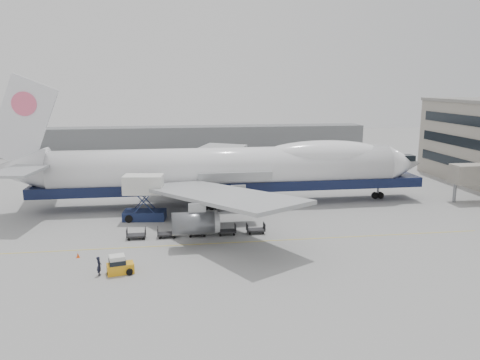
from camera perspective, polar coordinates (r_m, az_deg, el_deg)
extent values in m
plane|color=gray|center=(61.74, -0.41, -5.75)|extent=(260.00, 260.00, 0.00)
cube|color=gold|center=(56.10, 0.45, -7.57)|extent=(60.00, 0.15, 0.01)
cube|color=gray|center=(83.13, 27.19, 0.69)|extent=(9.00, 3.00, 3.00)
cylinder|color=slate|center=(81.46, 24.69, -1.44)|extent=(0.50, 0.50, 3.00)
cube|color=slate|center=(129.22, -9.16, 4.88)|extent=(110.00, 8.00, 7.00)
cylinder|color=white|center=(71.95, -1.74, 1.44)|extent=(52.00, 6.40, 6.40)
cube|color=#0D1433|center=(72.57, -0.94, -0.53)|extent=(60.00, 5.76, 1.50)
cone|color=white|center=(80.55, 19.23, 1.89)|extent=(6.00, 6.40, 6.40)
cone|color=white|center=(74.81, -25.63, 1.14)|extent=(9.00, 6.40, 6.40)
ellipsoid|color=white|center=(75.04, 10.19, 3.04)|extent=(20.67, 5.78, 4.56)
cube|color=white|center=(73.56, -24.98, 6.47)|extent=(10.52, 0.50, 13.56)
cylinder|color=#F96085|center=(73.28, -24.78, 8.44)|extent=(3.40, 0.30, 3.40)
cube|color=#9EA0A3|center=(57.86, -3.05, -1.72)|extent=(20.35, 26.74, 2.26)
cube|color=#9EA0A3|center=(85.82, -4.83, 2.67)|extent=(20.35, 26.74, 2.26)
cylinder|color=#595B60|center=(90.71, -6.89, 1.71)|extent=(4.80, 2.60, 2.60)
cylinder|color=#595B60|center=(82.24, -2.53, 0.74)|extent=(4.80, 2.60, 2.60)
cylinder|color=#595B60|center=(62.85, -0.66, -2.69)|extent=(4.80, 2.60, 2.60)
cylinder|color=#595B60|center=(53.70, -5.75, -5.27)|extent=(4.80, 2.60, 2.60)
cylinder|color=slate|center=(79.63, 16.46, -1.31)|extent=(0.36, 0.36, 2.50)
cylinder|color=black|center=(79.79, 16.43, -1.80)|extent=(1.10, 0.45, 1.10)
cylinder|color=slate|center=(69.70, -3.88, -2.67)|extent=(0.36, 0.36, 2.50)
cylinder|color=black|center=(69.88, -3.87, -3.23)|extent=(1.10, 0.45, 1.10)
cylinder|color=slate|center=(75.51, -4.24, -1.55)|extent=(0.36, 0.36, 2.50)
cylinder|color=black|center=(75.67, -4.23, -2.06)|extent=(1.10, 0.45, 1.10)
cube|color=#172145|center=(66.23, -11.54, -4.21)|extent=(6.03, 3.44, 1.26)
cube|color=silver|center=(65.19, -11.70, -0.51)|extent=(5.60, 3.61, 2.52)
cube|color=#172145|center=(64.46, -11.68, -2.66)|extent=(4.06, 0.62, 4.51)
cube|color=#172145|center=(66.90, -11.56, -2.13)|extent=(4.06, 0.62, 4.51)
cube|color=slate|center=(66.98, -11.61, -0.18)|extent=(2.90, 1.71, 0.15)
cylinder|color=black|center=(65.32, -13.40, -4.62)|extent=(1.03, 0.40, 1.03)
cylinder|color=black|center=(67.52, -13.24, -4.08)|extent=(1.03, 0.40, 1.03)
cylinder|color=black|center=(65.07, -9.77, -4.53)|extent=(1.03, 0.40, 1.03)
cylinder|color=black|center=(67.27, -9.73, -3.99)|extent=(1.03, 0.40, 1.03)
cube|color=orange|center=(48.69, -14.37, -10.40)|extent=(2.81, 1.90, 1.01)
cube|color=silver|center=(48.34, -14.75, -9.41)|extent=(1.71, 1.57, 0.92)
cube|color=black|center=(48.40, -14.74, -9.62)|extent=(1.82, 1.68, 0.46)
cylinder|color=black|center=(48.32, -15.54, -10.87)|extent=(0.64, 0.28, 0.64)
cylinder|color=black|center=(49.42, -15.37, -10.35)|extent=(0.64, 0.28, 0.64)
cylinder|color=black|center=(48.11, -13.32, -10.86)|extent=(0.64, 0.28, 0.64)
cylinder|color=black|center=(49.22, -13.21, -10.32)|extent=(0.64, 0.28, 0.64)
imported|color=black|center=(48.60, -16.80, -10.00)|extent=(0.49, 0.72, 1.93)
cone|color=#EB480C|center=(54.20, -19.15, -8.65)|extent=(0.35, 0.35, 0.54)
cube|color=#EB480C|center=(54.29, -19.13, -8.91)|extent=(0.37, 0.37, 0.03)
cube|color=#2D2D30|center=(58.47, -12.53, -6.59)|extent=(2.30, 1.35, 0.18)
cube|color=#2D2D30|center=(58.45, -13.62, -6.24)|extent=(0.08, 1.35, 0.90)
cube|color=#2D2D30|center=(58.27, -11.46, -6.19)|extent=(0.08, 1.35, 0.90)
cylinder|color=black|center=(58.12, -13.39, -7.05)|extent=(0.30, 0.12, 0.30)
cylinder|color=black|center=(59.16, -13.30, -6.71)|extent=(0.30, 0.12, 0.30)
cylinder|color=black|center=(57.98, -11.71, -7.02)|extent=(0.30, 0.12, 0.30)
cylinder|color=black|center=(59.03, -11.65, -6.68)|extent=(0.30, 0.12, 0.30)
cube|color=#2D2D30|center=(58.30, -8.89, -6.50)|extent=(2.30, 1.35, 0.18)
cube|color=#2D2D30|center=(58.20, -10.00, -6.16)|extent=(0.08, 1.35, 0.90)
cube|color=#2D2D30|center=(58.17, -7.82, -6.09)|extent=(0.08, 1.35, 0.90)
cylinder|color=black|center=(57.89, -9.74, -6.97)|extent=(0.30, 0.12, 0.30)
cylinder|color=black|center=(58.93, -9.71, -6.63)|extent=(0.30, 0.12, 0.30)
cylinder|color=black|center=(57.86, -8.04, -6.93)|extent=(0.30, 0.12, 0.30)
cylinder|color=black|center=(58.91, -8.05, -6.59)|extent=(0.30, 0.12, 0.30)
cube|color=#2D2D30|center=(58.36, -5.26, -6.39)|extent=(2.30, 1.35, 0.18)
cube|color=#2D2D30|center=(58.19, -6.35, -6.05)|extent=(0.08, 1.35, 0.90)
cube|color=#2D2D30|center=(58.30, -4.18, -5.97)|extent=(0.08, 1.35, 0.90)
cylinder|color=black|center=(57.89, -6.07, -6.87)|extent=(0.30, 0.12, 0.30)
cylinder|color=black|center=(58.94, -6.11, -6.53)|extent=(0.30, 0.12, 0.30)
cylinder|color=black|center=(57.97, -4.38, -6.81)|extent=(0.30, 0.12, 0.30)
cylinder|color=black|center=(59.02, -4.45, -6.47)|extent=(0.30, 0.12, 0.30)
cube|color=#2D2D30|center=(58.64, -1.64, -6.25)|extent=(2.30, 1.35, 0.18)
cube|color=#2D2D30|center=(58.41, -2.72, -5.92)|extent=(0.08, 1.35, 0.90)
cube|color=#2D2D30|center=(58.65, -0.57, -5.83)|extent=(0.08, 1.35, 0.90)
cylinder|color=black|center=(58.13, -2.41, -6.73)|extent=(0.30, 0.12, 0.30)
cylinder|color=black|center=(59.17, -2.52, -6.40)|extent=(0.30, 0.12, 0.30)
cylinder|color=black|center=(58.32, -0.74, -6.66)|extent=(0.30, 0.12, 0.30)
cylinder|color=black|center=(59.36, -0.88, -6.33)|extent=(0.30, 0.12, 0.30)
cube|color=#2D2D30|center=(59.16, 1.92, -6.09)|extent=(2.30, 1.35, 0.18)
cube|color=#2D2D30|center=(58.86, 0.87, -5.77)|extent=(0.08, 1.35, 0.90)
cube|color=#2D2D30|center=(59.24, 2.98, -5.67)|extent=(0.08, 1.35, 0.90)
cylinder|color=black|center=(58.60, 1.19, -6.57)|extent=(0.30, 0.12, 0.30)
cylinder|color=black|center=(59.63, 1.02, -6.24)|extent=(0.30, 0.12, 0.30)
cylinder|color=black|center=(58.89, 2.83, -6.49)|extent=(0.30, 0.12, 0.30)
cylinder|color=black|center=(59.92, 2.63, -6.16)|extent=(0.30, 0.12, 0.30)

